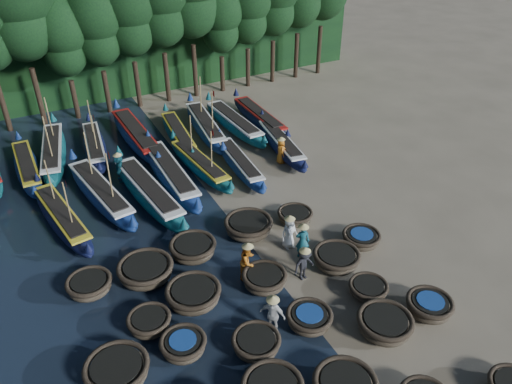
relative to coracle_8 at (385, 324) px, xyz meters
name	(u,v)px	position (x,y,z in m)	size (l,w,h in m)	color
ground	(262,259)	(-2.19, 6.01, -0.46)	(120.00, 120.00, 0.00)	gray
foliage_wall	(118,29)	(-2.19, 29.51, 4.54)	(40.00, 3.00, 10.00)	black
coracle_8	(385,324)	(0.00, 0.00, 0.00)	(2.56, 2.56, 0.80)	#4D4330
coracle_9	(429,306)	(2.23, -0.06, -0.02)	(2.05, 2.05, 0.76)	#4D4330
coracle_10	(117,370)	(-9.72, 2.65, -0.02)	(2.74, 2.74, 0.77)	#4D4330
coracle_11	(183,345)	(-7.25, 2.66, -0.04)	(2.01, 2.01, 0.71)	#4D4330
coracle_12	(256,343)	(-4.80, 1.51, -0.06)	(2.04, 2.04, 0.69)	#4D4330
coracle_13	(309,318)	(-2.41, 1.62, -0.05)	(2.22, 2.22, 0.71)	#4D4330
coracle_14	(368,289)	(0.72, 1.91, -0.10)	(1.94, 1.94, 0.63)	#4D4330
coracle_15	(149,322)	(-8.04, 4.33, -0.06)	(1.97, 1.97, 0.69)	#4D4330
coracle_16	(194,294)	(-5.98, 4.87, 0.02)	(2.54, 2.54, 0.83)	#4D4330
coracle_17	(264,279)	(-2.94, 4.35, -0.01)	(1.97, 1.97, 0.79)	#4D4330
coracle_18	(336,258)	(0.59, 4.06, -0.01)	(2.62, 2.62, 0.78)	#4D4330
coracle_19	(361,238)	(2.56, 4.80, -0.08)	(2.16, 2.16, 0.66)	#4D4330
coracle_20	(89,285)	(-9.68, 7.47, -0.03)	(2.23, 2.23, 0.74)	#4D4330
coracle_21	(146,270)	(-7.31, 7.20, 0.02)	(2.87, 2.87, 0.83)	#4D4330
coracle_22	(193,248)	(-4.92, 7.67, 0.01)	(2.63, 2.63, 0.81)	#4D4330
coracle_23	(248,226)	(-1.87, 8.02, 0.02)	(2.42, 2.42, 0.84)	#4D4330
coracle_24	(295,216)	(0.71, 7.83, -0.09)	(1.82, 1.82, 0.64)	#4D4330
long_boat_2	(62,217)	(-9.89, 12.91, 0.07)	(2.64, 7.70, 3.32)	#0F1737
long_boat_3	(101,193)	(-7.65, 14.21, 0.13)	(2.89, 8.57, 3.69)	navy
long_boat_4	(149,192)	(-5.35, 13.05, 0.15)	(2.54, 8.94, 1.58)	#0F5756
long_boat_5	(171,174)	(-3.66, 14.32, 0.14)	(1.59, 8.94, 1.57)	navy
long_boat_6	(200,164)	(-1.73, 14.74, 0.06)	(2.08, 7.60, 3.25)	#0F5756
long_boat_7	(240,163)	(0.45, 13.81, 0.03)	(1.74, 7.26, 1.28)	navy
long_boat_8	(281,144)	(3.88, 14.82, 0.06)	(2.37, 7.62, 1.35)	#0F1737
long_boat_10	(27,167)	(-10.86, 19.11, 0.05)	(1.44, 7.56, 1.33)	navy
long_boat_11	(53,152)	(-9.23, 20.14, 0.13)	(2.90, 8.57, 3.69)	#0F5756
long_boat_12	(95,146)	(-6.75, 20.00, 0.05)	(2.13, 7.43, 3.18)	#0F1737
long_boat_13	(136,135)	(-4.05, 20.04, 0.16)	(1.90, 9.21, 1.62)	navy
long_boat_14	(178,134)	(-1.47, 19.15, 0.05)	(2.00, 7.48, 1.32)	#0F5756
long_boat_15	(205,126)	(0.52, 19.29, 0.12)	(2.48, 8.52, 3.64)	navy
long_boat_16	(234,123)	(2.48, 18.88, 0.11)	(1.88, 8.44, 1.49)	#0F5756
long_boat_17	(260,118)	(4.45, 18.86, 0.09)	(1.45, 8.15, 1.43)	#0F1737
fisherman_0	(289,231)	(-0.60, 6.26, 0.45)	(0.84, 0.56, 1.90)	silver
fisherman_1	(303,240)	(-0.42, 5.36, 0.52)	(0.77, 0.68, 1.97)	#175560
fisherman_2	(248,260)	(-3.27, 5.27, 0.48)	(1.09, 1.05, 1.98)	#C66E1A
fisherman_3	(304,263)	(-1.15, 4.05, 0.39)	(1.11, 0.73, 1.82)	black
fisherman_4	(273,314)	(-3.82, 2.05, 0.48)	(0.99, 1.06, 1.95)	silver
fisherman_5	(119,167)	(-6.16, 15.94, 0.44)	(0.67, 1.64, 1.92)	#175560
fisherman_6	(281,150)	(3.10, 13.51, 0.43)	(0.69, 0.90, 1.85)	#C66E1A
tree_5	(61,35)	(-6.69, 26.01, 5.51)	(3.68, 3.68, 8.68)	black
tree_6	(95,20)	(-4.39, 26.01, 6.19)	(4.09, 4.09, 9.65)	black
tree_7	(127,6)	(-2.09, 26.01, 6.87)	(4.51, 4.51, 10.63)	black
tree_10	(220,15)	(4.81, 26.01, 5.51)	(3.68, 3.68, 8.68)	black
tree_11	(247,3)	(7.11, 26.01, 6.19)	(4.09, 4.09, 9.65)	black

